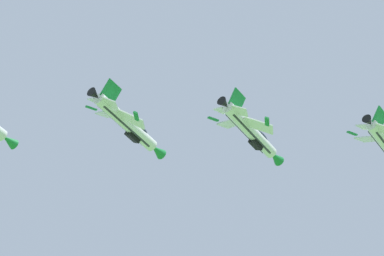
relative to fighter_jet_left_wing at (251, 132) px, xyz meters
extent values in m
cone|color=black|center=(16.22, 1.36, 0.59)|extent=(1.88, 2.01, 1.36)
cube|color=silver|center=(16.15, 6.88, 1.90)|extent=(3.78, 4.06, 2.38)
cube|color=#197A38|center=(14.07, 6.56, 3.00)|extent=(1.62, 1.47, 0.50)
cube|color=silver|center=(15.69, 3.39, 1.40)|extent=(2.58, 2.59, 1.30)
cube|color=silver|center=(18.07, 2.36, -0.21)|extent=(2.00, 1.75, 1.30)
cube|color=#197A38|center=(17.87, 2.77, 2.13)|extent=(2.45, 3.00, 2.32)
cylinder|color=silver|center=(-0.11, -0.26, 0.00)|extent=(6.33, 11.69, 1.70)
cube|color=#2D3338|center=(-0.31, -0.17, -0.42)|extent=(5.36, 9.83, 1.02)
cone|color=#197A38|center=(2.73, 6.30, 0.00)|extent=(2.39, 2.82, 1.56)
cone|color=black|center=(-2.80, -6.45, 0.00)|extent=(1.88, 2.01, 1.36)
ellipsoid|color=#192333|center=(1.20, 2.05, 0.56)|extent=(2.63, 3.53, 1.48)
cube|color=black|center=(0.41, 1.87, -0.72)|extent=(2.13, 2.56, 1.25)
cube|color=silver|center=(-2.96, -0.90, 1.12)|extent=(3.87, 4.17, 2.10)
cube|color=#197A38|center=(-5.12, -1.18, 2.08)|extent=(1.63, 1.47, 0.47)
cube|color=silver|center=(1.30, -2.74, -1.28)|extent=(3.96, 2.20, 2.10)
cube|color=#197A38|center=(2.56, -4.51, -2.24)|extent=(0.73, 1.64, 0.47)
cube|color=silver|center=(-3.39, -4.40, 0.70)|extent=(2.63, 2.64, 1.15)
cube|color=silver|center=(-0.90, -5.48, -0.70)|extent=(2.07, 1.75, 1.15)
cube|color=#197A38|center=(-1.26, -4.99, 1.60)|extent=(2.29, 2.93, 2.40)
cylinder|color=silver|center=(-16.27, -6.29, -1.23)|extent=(6.33, 11.69, 1.70)
cube|color=#2D3338|center=(-16.50, -6.19, -1.62)|extent=(5.32, 9.82, 1.13)
cone|color=#197A38|center=(-13.42, 0.27, -1.23)|extent=(2.39, 2.82, 1.56)
cone|color=black|center=(-18.95, -12.49, -1.23)|extent=(1.88, 2.01, 1.36)
ellipsoid|color=#192333|center=(-14.90, -4.01, -0.69)|extent=(2.67, 3.54, 1.52)
cube|color=black|center=(-15.81, -4.14, -1.90)|extent=(2.14, 2.57, 1.30)
cube|color=silver|center=(-19.00, -6.98, 0.13)|extent=(3.75, 4.02, 2.46)
cube|color=#197A38|center=(-21.05, -7.31, 1.28)|extent=(1.62, 1.46, 0.51)
cube|color=silver|center=(-14.99, -8.72, -2.73)|extent=(3.77, 2.18, 2.46)
cube|color=#197A38|center=(-13.82, -10.44, -3.88)|extent=(0.73, 1.64, 0.51)
cube|color=silver|center=(-19.47, -10.46, -0.39)|extent=(2.56, 2.57, 1.34)
cube|color=silver|center=(-17.12, -11.48, -2.06)|extent=(1.97, 1.75, 1.34)
cube|color=#197A38|center=(-17.27, -11.09, 0.29)|extent=(2.49, 3.02, 2.29)
cone|color=#197A38|center=(-33.53, -4.74, -0.60)|extent=(2.39, 2.82, 1.56)
camera|label=1|loc=(7.60, -90.49, -74.39)|focal=78.95mm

